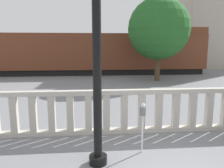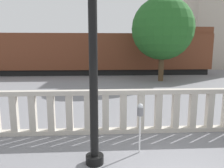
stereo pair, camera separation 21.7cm
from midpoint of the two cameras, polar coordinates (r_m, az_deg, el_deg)
The scene contains 7 objects.
balustrade at distance 7.04m, azimuth 10.66°, elevation -6.97°, with size 17.10×0.24×1.39m.
lamppost at distance 4.77m, azimuth -3.73°, elevation 16.73°, with size 0.42×0.42×6.36m.
parking_meter at distance 5.58m, azimuth 8.50°, elevation -7.74°, with size 0.16×0.16×1.31m.
train_near at distance 21.14m, azimuth -5.10°, elevation 7.98°, with size 22.93×2.62×4.44m.
train_far at distance 32.66m, azimuth -12.80°, elevation 8.06°, with size 19.96×3.17×3.98m.
building_block at distance 32.30m, azimuth 26.27°, elevation 15.86°, with size 8.77×7.58×13.21m.
tree_left at distance 17.45m, azimuth 13.44°, elevation 13.85°, with size 4.70×4.70×6.35m.
Camera 2 is at (-1.57, -3.26, 2.72)m, focal length 35.00 mm.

